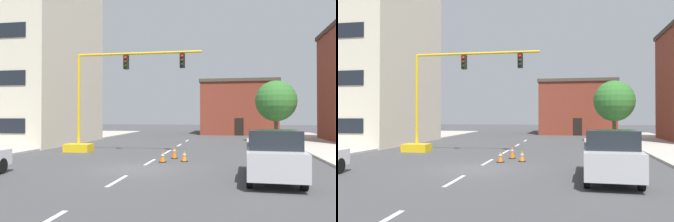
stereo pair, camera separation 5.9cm
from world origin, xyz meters
TOP-DOWN VIEW (x-y plane):
  - ground_plane at (0.00, 0.00)m, footprint 160.00×160.00m
  - sidewalk_left at (-12.28, 8.00)m, footprint 6.00×56.00m
  - lane_stripe_seg_2 at (0.00, -3.00)m, footprint 0.16×2.40m
  - lane_stripe_seg_3 at (0.00, 2.50)m, footprint 0.16×2.40m
  - lane_stripe_seg_4 at (0.00, 8.00)m, footprint 0.16×2.40m
  - lane_stripe_seg_5 at (0.00, 13.50)m, footprint 0.16×2.40m
  - lane_stripe_seg_6 at (0.00, 19.00)m, footprint 0.16×2.40m
  - building_tall_left at (-16.25, 13.34)m, footprint 14.55×12.64m
  - building_brick_center at (5.38, 33.91)m, footprint 10.17×10.29m
  - traffic_signal_gantry at (-4.90, 6.90)m, footprint 9.51×1.20m
  - tree_right_far at (8.60, 18.63)m, footprint 3.91×3.91m
  - pickup_truck_silver at (5.96, -1.71)m, footprint 2.24×5.48m
  - traffic_cone_roadside_a at (1.81, 3.05)m, footprint 0.36×0.36m
  - traffic_cone_roadside_b at (0.70, 2.53)m, footprint 0.36×0.36m
  - traffic_cone_roadside_c at (1.06, 4.27)m, footprint 0.36×0.36m

SIDE VIEW (x-z plane):
  - ground_plane at x=0.00m, z-range 0.00..0.00m
  - lane_stripe_seg_2 at x=0.00m, z-range 0.00..0.01m
  - lane_stripe_seg_3 at x=0.00m, z-range 0.00..0.01m
  - lane_stripe_seg_4 at x=0.00m, z-range 0.00..0.01m
  - lane_stripe_seg_5 at x=0.00m, z-range 0.00..0.01m
  - lane_stripe_seg_6 at x=0.00m, z-range 0.00..0.01m
  - sidewalk_left at x=-12.28m, z-range 0.00..0.14m
  - traffic_cone_roadside_a at x=1.81m, z-range -0.01..0.59m
  - traffic_cone_roadside_b at x=0.70m, z-range -0.01..0.60m
  - traffic_cone_roadside_c at x=1.06m, z-range -0.01..0.73m
  - pickup_truck_silver at x=5.96m, z-range -0.02..1.97m
  - traffic_signal_gantry at x=-4.90m, z-range -1.14..5.69m
  - building_brick_center at x=5.38m, z-range 0.01..7.28m
  - tree_right_far at x=8.60m, z-range 0.98..6.87m
  - building_tall_left at x=-16.25m, z-range 0.01..21.55m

